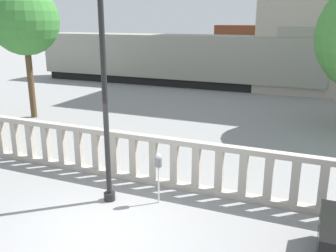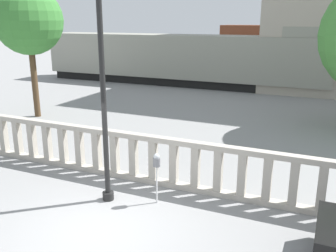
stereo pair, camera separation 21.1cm
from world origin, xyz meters
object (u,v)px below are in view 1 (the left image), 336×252
train_near (176,59)px  lamppost (102,41)px  parking_meter (158,164)px  tree_left (25,21)px

train_near → lamppost: bearing=-73.9°
parking_meter → tree_left: size_ratio=0.22×
lamppost → tree_left: (-7.53, 5.73, 0.38)m
tree_left → parking_meter: bearing=-31.7°
lamppost → tree_left: 9.47m
lamppost → train_near: bearing=106.1°
lamppost → tree_left: lamppost is taller
lamppost → parking_meter: (1.18, 0.35, -2.85)m
train_near → parking_meter: bearing=-69.8°
lamppost → train_near: size_ratio=0.33×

